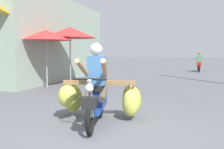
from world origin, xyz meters
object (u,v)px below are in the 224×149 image
(motorbike_main_loaded, at_px, (99,95))
(market_umbrella_further_along, at_px, (70,32))
(market_umbrella_near_shop, at_px, (46,35))
(motorbike_distant_ahead_left, at_px, (199,64))

(motorbike_main_loaded, relative_size, market_umbrella_further_along, 0.77)
(motorbike_main_loaded, distance_m, market_umbrella_near_shop, 5.57)
(market_umbrella_further_along, bearing_deg, motorbike_main_loaded, -57.44)
(market_umbrella_near_shop, bearing_deg, market_umbrella_further_along, 66.23)
(market_umbrella_near_shop, height_order, market_umbrella_further_along, market_umbrella_further_along)
(motorbike_distant_ahead_left, relative_size, market_umbrella_near_shop, 0.72)
(motorbike_main_loaded, relative_size, motorbike_distant_ahead_left, 1.16)
(motorbike_distant_ahead_left, distance_m, market_umbrella_near_shop, 11.73)
(motorbike_distant_ahead_left, height_order, market_umbrella_further_along, market_umbrella_further_along)
(market_umbrella_near_shop, relative_size, market_umbrella_further_along, 0.92)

